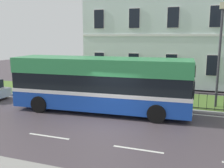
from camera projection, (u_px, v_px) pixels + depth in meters
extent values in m
cube|color=#463D42|center=(106.00, 128.00, 12.20)|extent=(60.00, 56.00, 0.06)
cube|color=silver|center=(127.00, 108.00, 15.58)|extent=(54.00, 0.14, 0.01)
cube|color=silver|center=(49.00, 136.00, 11.17)|extent=(2.00, 0.12, 0.01)
cube|color=silver|center=(138.00, 149.00, 9.87)|extent=(2.00, 0.12, 0.01)
cube|color=#9E9E99|center=(129.00, 105.00, 16.00)|extent=(57.00, 0.24, 0.12)
cube|color=#50722D|center=(137.00, 97.00, 18.08)|extent=(57.00, 4.23, 0.12)
cube|color=silver|center=(179.00, 18.00, 24.29)|extent=(15.53, 9.72, 11.79)
cube|color=white|center=(172.00, 35.00, 20.05)|extent=(15.53, 0.06, 0.20)
cube|color=#2D333D|center=(171.00, 75.00, 20.63)|extent=(1.10, 0.06, 2.20)
cube|color=white|center=(99.00, 61.00, 22.47)|extent=(0.98, 0.04, 1.65)
cube|color=black|center=(99.00, 62.00, 22.45)|extent=(0.88, 0.03, 1.55)
cube|color=white|center=(134.00, 63.00, 21.46)|extent=(0.98, 0.04, 1.65)
cube|color=black|center=(134.00, 63.00, 21.45)|extent=(0.88, 0.03, 1.55)
cube|color=white|center=(171.00, 64.00, 20.46)|extent=(0.98, 0.04, 1.65)
cube|color=black|center=(171.00, 64.00, 20.44)|extent=(0.88, 0.03, 1.55)
cube|color=white|center=(213.00, 65.00, 19.46)|extent=(0.98, 0.04, 1.65)
cube|color=black|center=(213.00, 65.00, 19.44)|extent=(0.88, 0.03, 1.55)
cube|color=white|center=(99.00, 19.00, 21.80)|extent=(0.98, 0.04, 1.65)
cube|color=black|center=(99.00, 19.00, 21.78)|extent=(0.88, 0.03, 1.55)
cube|color=white|center=(134.00, 18.00, 20.79)|extent=(0.98, 0.04, 1.65)
cube|color=black|center=(134.00, 18.00, 20.77)|extent=(0.88, 0.03, 1.55)
cube|color=white|center=(173.00, 17.00, 19.79)|extent=(0.98, 0.04, 1.65)
cube|color=black|center=(173.00, 17.00, 19.77)|extent=(0.88, 0.03, 1.55)
cube|color=white|center=(216.00, 16.00, 18.78)|extent=(0.98, 0.04, 1.65)
cube|color=black|center=(216.00, 16.00, 18.77)|extent=(0.88, 0.03, 1.55)
cube|color=black|center=(160.00, 90.00, 15.47)|extent=(13.51, 0.04, 0.04)
cube|color=black|center=(160.00, 104.00, 15.63)|extent=(13.51, 0.04, 0.04)
cylinder|color=black|center=(62.00, 90.00, 17.74)|extent=(0.02, 0.02, 0.95)
cylinder|color=black|center=(68.00, 91.00, 17.60)|extent=(0.02, 0.02, 0.95)
cylinder|color=black|center=(74.00, 91.00, 17.45)|extent=(0.02, 0.02, 0.95)
cylinder|color=black|center=(80.00, 92.00, 17.31)|extent=(0.02, 0.02, 0.95)
cylinder|color=black|center=(86.00, 92.00, 17.16)|extent=(0.02, 0.02, 0.95)
cylinder|color=black|center=(92.00, 93.00, 17.02)|extent=(0.02, 0.02, 0.95)
cylinder|color=black|center=(98.00, 93.00, 16.87)|extent=(0.02, 0.02, 0.95)
cylinder|color=black|center=(105.00, 94.00, 16.72)|extent=(0.02, 0.02, 0.95)
cylinder|color=black|center=(111.00, 94.00, 16.58)|extent=(0.02, 0.02, 0.95)
cylinder|color=black|center=(118.00, 95.00, 16.43)|extent=(0.02, 0.02, 0.95)
cylinder|color=black|center=(124.00, 95.00, 16.29)|extent=(0.02, 0.02, 0.95)
cylinder|color=black|center=(131.00, 96.00, 16.14)|extent=(0.02, 0.02, 0.95)
cylinder|color=black|center=(138.00, 96.00, 16.00)|extent=(0.02, 0.02, 0.95)
cylinder|color=black|center=(145.00, 97.00, 15.85)|extent=(0.02, 0.02, 0.95)
cylinder|color=black|center=(152.00, 98.00, 15.71)|extent=(0.02, 0.02, 0.95)
cylinder|color=black|center=(160.00, 98.00, 15.56)|extent=(0.02, 0.02, 0.95)
cylinder|color=black|center=(167.00, 99.00, 15.42)|extent=(0.02, 0.02, 0.95)
cylinder|color=black|center=(175.00, 99.00, 15.27)|extent=(0.02, 0.02, 0.95)
cylinder|color=black|center=(183.00, 100.00, 15.12)|extent=(0.02, 0.02, 0.95)
cylinder|color=black|center=(191.00, 100.00, 14.98)|extent=(0.02, 0.02, 0.95)
cylinder|color=black|center=(199.00, 101.00, 14.83)|extent=(0.02, 0.02, 0.95)
cylinder|color=black|center=(207.00, 102.00, 14.69)|extent=(0.02, 0.02, 0.95)
cylinder|color=black|center=(215.00, 102.00, 14.54)|extent=(0.02, 0.02, 0.95)
cylinder|color=black|center=(224.00, 103.00, 14.40)|extent=(0.02, 0.02, 0.95)
cube|color=blue|center=(101.00, 98.00, 14.73)|extent=(10.20, 2.99, 1.03)
cube|color=white|center=(101.00, 90.00, 14.64)|extent=(10.22, 3.01, 0.20)
cube|color=black|center=(101.00, 81.00, 14.55)|extent=(10.12, 2.95, 0.97)
cube|color=#31904F|center=(100.00, 66.00, 14.38)|extent=(10.20, 2.99, 0.86)
cube|color=black|center=(193.00, 87.00, 13.21)|extent=(0.18, 2.01, 0.89)
cube|color=black|center=(194.00, 69.00, 13.04)|extent=(0.16, 1.72, 0.55)
cylinder|color=silver|center=(192.00, 106.00, 14.16)|extent=(0.05, 0.20, 0.20)
cylinder|color=silver|center=(192.00, 114.00, 12.71)|extent=(0.05, 0.20, 0.20)
cylinder|color=black|center=(161.00, 102.00, 14.98)|extent=(0.98, 0.36, 0.96)
cylinder|color=black|center=(156.00, 114.00, 12.82)|extent=(0.98, 0.36, 0.96)
cylinder|color=black|center=(58.00, 95.00, 16.75)|extent=(0.98, 0.36, 0.96)
cylinder|color=black|center=(39.00, 104.00, 14.59)|extent=(0.98, 0.36, 0.96)
cylinder|color=black|center=(4.00, 93.00, 18.31)|extent=(0.61, 0.23, 0.60)
cylinder|color=#333338|center=(219.00, 59.00, 14.91)|extent=(0.14, 0.14, 5.71)
cube|color=beige|center=(223.00, 6.00, 14.34)|extent=(0.36, 0.24, 0.36)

